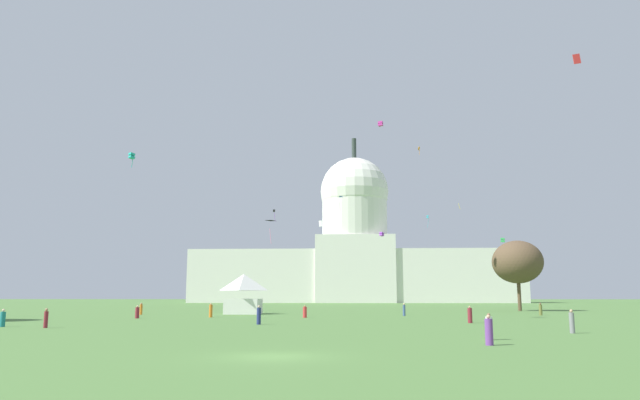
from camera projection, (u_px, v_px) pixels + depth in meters
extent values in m
plane|color=#4C7538|center=(273.00, 357.00, 26.36)|extent=(800.00, 800.00, 0.00)
cube|color=silver|center=(275.00, 277.00, 225.27)|extent=(61.85, 23.30, 19.63)
cube|color=silver|center=(437.00, 276.00, 222.13)|extent=(61.85, 23.30, 19.63)
cube|color=silver|center=(355.00, 270.00, 224.12)|extent=(29.24, 25.63, 24.76)
cylinder|color=silver|center=(355.00, 214.00, 227.54)|extent=(24.98, 24.98, 17.96)
sphere|color=silver|center=(354.00, 191.00, 228.98)|extent=(26.33, 26.33, 26.33)
cylinder|color=#2D3833|center=(354.00, 149.00, 231.74)|extent=(1.80, 1.80, 8.08)
cube|color=white|center=(243.00, 306.00, 86.33)|extent=(5.00, 4.86, 2.22)
pyramid|color=white|center=(244.00, 282.00, 86.89)|extent=(5.25, 5.11, 2.41)
cylinder|color=brown|center=(519.00, 293.00, 104.29)|extent=(0.63, 0.63, 6.33)
ellipsoid|color=brown|center=(517.00, 262.00, 105.17)|extent=(10.48, 10.70, 7.65)
cylinder|color=orange|center=(141.00, 310.00, 83.52)|extent=(0.44, 0.44, 1.43)
sphere|color=#A37556|center=(141.00, 304.00, 83.65)|extent=(0.28, 0.28, 0.25)
cylinder|color=navy|center=(259.00, 316.00, 55.52)|extent=(0.56, 0.56, 1.55)
sphere|color=beige|center=(259.00, 307.00, 55.66)|extent=(0.31, 0.31, 0.22)
cylinder|color=olive|center=(541.00, 310.00, 80.66)|extent=(0.60, 0.60, 1.46)
sphere|color=brown|center=(540.00, 304.00, 80.79)|extent=(0.34, 0.34, 0.24)
cylinder|color=#703D93|center=(489.00, 332.00, 32.38)|extent=(0.56, 0.56, 1.44)
sphere|color=tan|center=(488.00, 317.00, 32.52)|extent=(0.28, 0.28, 0.22)
cylinder|color=#1E757A|center=(3.00, 319.00, 51.29)|extent=(0.58, 0.58, 1.29)
sphere|color=beige|center=(3.00, 310.00, 51.41)|extent=(0.33, 0.33, 0.25)
cylinder|color=red|center=(305.00, 312.00, 72.44)|extent=(0.67, 0.67, 1.31)
sphere|color=#A37556|center=(305.00, 306.00, 72.56)|extent=(0.28, 0.28, 0.20)
cylinder|color=maroon|center=(470.00, 316.00, 58.46)|extent=(0.61, 0.61, 1.46)
sphere|color=tan|center=(470.00, 307.00, 58.59)|extent=(0.29, 0.29, 0.21)
cylinder|color=gray|center=(572.00, 323.00, 42.60)|extent=(0.48, 0.48, 1.48)
sphere|color=tan|center=(571.00, 311.00, 42.74)|extent=(0.29, 0.29, 0.22)
cylinder|color=silver|center=(489.00, 328.00, 36.32)|extent=(0.50, 0.50, 1.42)
sphere|color=brown|center=(489.00, 315.00, 36.45)|extent=(0.24, 0.24, 0.20)
cylinder|color=maroon|center=(46.00, 320.00, 49.65)|extent=(0.44, 0.44, 1.38)
sphere|color=#A37556|center=(47.00, 310.00, 49.78)|extent=(0.33, 0.33, 0.25)
cylinder|color=#3D5684|center=(404.00, 310.00, 78.62)|extent=(0.45, 0.45, 1.43)
sphere|color=beige|center=(404.00, 304.00, 78.76)|extent=(0.33, 0.33, 0.26)
cylinder|color=maroon|center=(137.00, 313.00, 70.26)|extent=(0.66, 0.66, 1.31)
sphere|color=beige|center=(138.00, 306.00, 70.38)|extent=(0.31, 0.31, 0.22)
cylinder|color=orange|center=(211.00, 311.00, 73.56)|extent=(0.48, 0.48, 1.55)
sphere|color=tan|center=(211.00, 304.00, 73.70)|extent=(0.24, 0.24, 0.21)
pyramid|color=black|center=(269.00, 223.00, 97.55)|extent=(1.88, 1.56, 0.34)
cylinder|color=pink|center=(270.00, 236.00, 96.79)|extent=(0.38, 0.38, 2.67)
cube|color=white|center=(321.00, 224.00, 104.38)|extent=(0.67, 0.62, 1.08)
pyramid|color=blue|center=(339.00, 199.00, 144.67)|extent=(1.45, 1.62, 0.27)
cylinder|color=white|center=(340.00, 206.00, 144.16)|extent=(0.28, 0.21, 2.36)
cube|color=#33BCDB|center=(427.00, 218.00, 189.92)|extent=(0.85, 0.83, 0.40)
cube|color=#33BCDB|center=(427.00, 216.00, 190.00)|extent=(0.85, 0.83, 0.40)
cylinder|color=#33BCDB|center=(428.00, 223.00, 189.63)|extent=(0.53, 0.34, 3.12)
cube|color=purple|center=(382.00, 235.00, 109.58)|extent=(0.91, 0.92, 0.42)
cube|color=purple|center=(382.00, 233.00, 109.64)|extent=(0.91, 0.92, 0.42)
cube|color=red|center=(577.00, 59.00, 61.17)|extent=(0.88, 0.17, 1.13)
cube|color=teal|center=(132.00, 157.00, 90.90)|extent=(1.09, 1.10, 0.47)
cube|color=teal|center=(132.00, 154.00, 90.98)|extent=(1.09, 1.10, 0.47)
cylinder|color=teal|center=(132.00, 163.00, 90.75)|extent=(0.27, 0.21, 1.43)
cube|color=green|center=(503.00, 241.00, 127.53)|extent=(1.09, 1.06, 0.48)
cube|color=green|center=(503.00, 239.00, 127.60)|extent=(1.09, 1.06, 0.48)
cube|color=orange|center=(419.00, 148.00, 173.11)|extent=(0.79, 1.01, 1.14)
cylinder|color=orange|center=(419.00, 152.00, 172.91)|extent=(0.16, 0.26, 1.44)
cube|color=#D1339E|center=(381.00, 125.00, 99.54)|extent=(0.97, 0.95, 0.42)
cube|color=#D1339E|center=(380.00, 123.00, 99.60)|extent=(0.97, 0.95, 0.42)
cube|color=yellow|center=(459.00, 206.00, 122.35)|extent=(0.49, 0.75, 1.26)
cube|color=black|center=(274.00, 211.00, 165.28)|extent=(0.69, 0.67, 0.33)
cube|color=black|center=(274.00, 210.00, 165.34)|extent=(0.69, 0.67, 0.33)
cylinder|color=purple|center=(275.00, 217.00, 165.02)|extent=(0.40, 0.08, 2.81)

